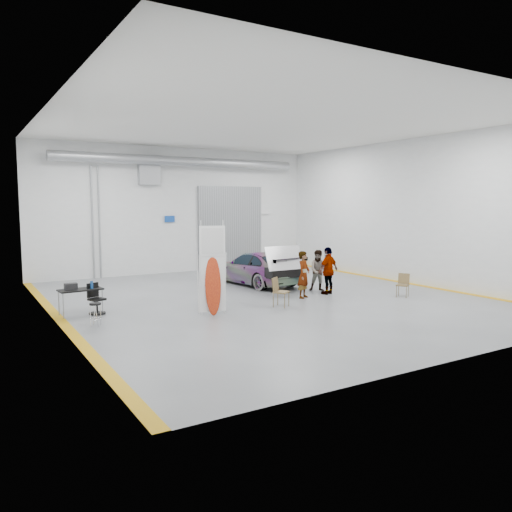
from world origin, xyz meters
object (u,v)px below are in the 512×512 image
sedan_car (256,268)px  folding_chair_far (402,290)px  person_c (328,271)px  person_a (304,275)px  office_chair (96,301)px  shop_stool (96,315)px  surfboard_display (215,277)px  work_table (78,289)px  person_b (319,271)px  folding_chair_near (281,298)px

sedan_car → folding_chair_far: (3.03, -5.15, -0.41)m
person_c → folding_chair_far: (1.90, -1.82, -0.61)m
person_c → person_a: bearing=-8.4°
folding_chair_far → office_chair: bearing=-136.4°
person_a → shop_stool: bearing=152.6°
person_c → surfboard_display: (-5.11, -0.93, 0.28)m
person_a → shop_stool: person_a is taller
folding_chair_far → work_table: bearing=-136.4°
sedan_car → folding_chair_far: bearing=114.4°
person_a → person_b: 1.59m
surfboard_display → office_chair: 3.67m
person_b → folding_chair_far: 3.14m
person_a → folding_chair_far: size_ratio=1.99×
person_c → surfboard_display: 5.20m
sedan_car → folding_chair_near: sedan_car is taller
person_b → sedan_car: bearing=149.3°
sedan_car → person_a: (-0.09, -3.46, 0.16)m
office_chair → folding_chair_far: bearing=-37.7°
folding_chair_near → shop_stool: bearing=140.6°
folding_chair_far → office_chair: 10.43m
person_a → folding_chair_near: person_a is taller
person_a → folding_chair_far: person_a is taller
person_a → surfboard_display: (-3.89, -0.80, 0.32)m
person_a → shop_stool: 7.34m
work_table → office_chair: 0.64m
surfboard_display → folding_chair_far: 7.12m
sedan_car → person_a: 3.47m
shop_stool → office_chair: bearing=75.7°
person_c → work_table: 8.71m
folding_chair_near → surfboard_display: bearing=143.8°
person_c → shop_stool: size_ratio=2.73×
person_b → folding_chair_far: bearing=-21.4°
person_b → folding_chair_near: size_ratio=1.66×
sedan_car → person_a: person_a is taller
sedan_car → shop_stool: size_ratio=7.23×
sedan_car → folding_chair_near: bearing=63.2°
folding_chair_near → office_chair: 5.73m
surfboard_display → shop_stool: (-3.42, 0.40, -0.83)m
surfboard_display → office_chair: surfboard_display is taller
work_table → surfboard_display: bearing=-30.4°
person_c → folding_chair_near: bearing=5.1°
work_table → folding_chair_far: bearing=-15.7°
folding_chair_near → person_c: bearing=-15.2°
folding_chair_near → shop_stool: folding_chair_near is taller
person_c → surfboard_display: size_ratio=0.62×
person_b → surfboard_display: size_ratio=0.55×
folding_chair_far → sedan_car: bearing=179.8°
sedan_car → folding_chair_far: size_ratio=5.53×
folding_chair_near → folding_chair_far: size_ratio=1.13×
shop_stool → person_a: bearing=3.2°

